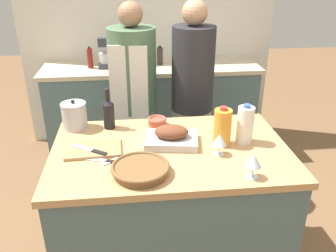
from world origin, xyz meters
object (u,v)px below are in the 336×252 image
roasting_pan (171,137)px  knife_bread (117,159)px  stock_pot (74,116)px  condiment_bottle_short (160,56)px  milk_jug (245,125)px  wicker_basket (140,169)px  person_cook_guest (192,95)px  condiment_bottle_tall (90,58)px  juice_jug (222,127)px  mixing_bowl (157,121)px  wine_glass_right (220,140)px  knife_paring (103,161)px  wine_glass_left (254,161)px  cutting_board (93,149)px  knife_chef (90,150)px  person_cook_aproned (134,95)px  stand_mixer (108,55)px  wine_bottle_green (109,113)px

roasting_pan → knife_bread: (-0.31, -0.15, -0.04)m
stock_pot → condiment_bottle_short: (0.66, 1.34, 0.02)m
milk_jug → wicker_basket: bearing=-155.9°
person_cook_guest → condiment_bottle_tall: bearing=121.2°
juice_jug → milk_jug: (0.14, 0.01, 0.00)m
mixing_bowl → wine_glass_right: wine_glass_right is taller
wine_glass_right → knife_paring: bearing=-179.6°
wine_glass_left → stock_pot: bearing=144.4°
cutting_board → knife_chef: bearing=-120.0°
juice_jug → wine_glass_right: (-0.04, -0.12, -0.02)m
person_cook_aproned → wine_glass_left: bearing=-54.9°
knife_paring → wine_glass_left: bearing=-17.6°
wine_glass_left → knife_bread: 0.72m
wicker_basket → person_cook_aproned: 1.18m
condiment_bottle_short → mixing_bowl: bearing=-95.9°
milk_jug → knife_paring: milk_jug is taller
knife_bread → wine_glass_right: bearing=-0.3°
knife_paring → knife_chef: bearing=128.8°
stock_pot → stand_mixer: stand_mixer is taller
wine_bottle_green → mixing_bowl: bearing=0.6°
milk_jug → condiment_bottle_tall: milk_jug is taller
wine_glass_left → person_cook_guest: size_ratio=0.08×
juice_jug → wine_glass_left: (0.07, -0.36, -0.02)m
condiment_bottle_tall → knife_paring: bearing=-83.1°
cutting_board → wine_bottle_green: (0.08, 0.29, 0.09)m
stock_pot → wine_glass_left: bearing=-35.6°
knife_paring → condiment_bottle_tall: condiment_bottle_tall is taller
wine_bottle_green → knife_chef: bearing=-106.9°
person_cook_guest → milk_jug: bearing=-95.5°
juice_jug → wine_glass_left: bearing=-79.5°
person_cook_aproned → juice_jug: bearing=-50.3°
stock_pot → person_cook_guest: size_ratio=0.12×
knife_bread → person_cook_guest: bearing=58.7°
roasting_pan → mixing_bowl: bearing=103.4°
juice_jug → knife_paring: 0.69m
wine_glass_left → knife_bread: wine_glass_left is taller
wine_glass_right → wine_glass_left: bearing=-65.5°
milk_jug → stand_mixer: size_ratio=0.83×
milk_jug → knife_bread: bearing=-170.4°
wine_glass_right → stand_mixer: stand_mixer is taller
wine_bottle_green → wine_glass_right: 0.74m
mixing_bowl → juice_jug: juice_jug is taller
person_cook_guest → knife_bread: bearing=-138.0°
juice_jug → knife_paring: bearing=-169.8°
mixing_bowl → knife_chef: bearing=-141.3°
mixing_bowl → condiment_bottle_tall: (-0.53, 1.31, 0.09)m
wine_glass_right → knife_bread: size_ratio=0.79×
condiment_bottle_short → person_cook_aproned: size_ratio=0.12×
cutting_board → juice_jug: 0.74m
milk_jug → condiment_bottle_short: bearing=101.9°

